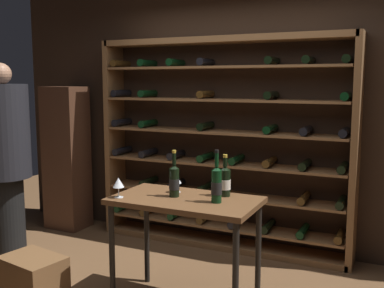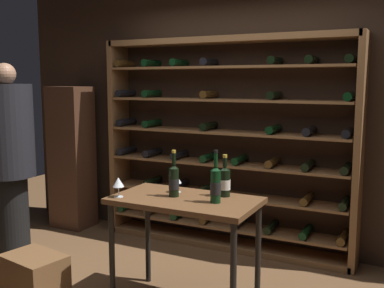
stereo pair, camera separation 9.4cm
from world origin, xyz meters
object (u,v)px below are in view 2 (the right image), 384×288
Objects in this scene: wine_rack at (224,146)px; person_guest_plum_blouse at (9,153)px; wine_bottle_amber_reserve at (174,180)px; wine_bottle_green_slim at (216,184)px; tasting_table at (185,211)px; display_cabinet at (72,157)px; wine_glass_stemmed_right at (118,183)px; wine_crate at (35,277)px; wine_bottle_gold_foil at (225,181)px; wine_glass_stemmed_center at (176,180)px.

wine_rack is 1.41× the size of person_guest_plum_blouse.
wine_bottle_green_slim reaches higher than wine_bottle_amber_reserve.
display_cabinet is at bearing 151.36° from tasting_table.
wine_bottle_green_slim is 2.52× the size of wine_glass_stemmed_right.
wine_crate is 1.05m from wine_glass_stemmed_right.
display_cabinet is at bearing 157.61° from wine_bottle_gold_foil.
wine_bottle_green_slim is (2.20, -0.13, -0.05)m from person_guest_plum_blouse.
wine_glass_stemmed_center is (0.98, 0.55, 0.77)m from wine_crate.
wine_bottle_green_slim is 0.42m from wine_glass_stemmed_center.
wine_bottle_gold_foil is 2.31× the size of wine_glass_stemmed_center.
wine_bottle_gold_foil is at bearing 93.93° from wine_bottle_green_slim.
wine_glass_stemmed_center is (-0.14, 0.13, 0.20)m from tasting_table.
tasting_table is at bearing -79.47° from wine_rack.
wine_glass_stemmed_center is at bearing 29.12° from wine_crate.
wine_rack is 1.61× the size of display_cabinet.
person_guest_plum_blouse is (-1.95, 0.11, 0.28)m from tasting_table.
wine_bottle_gold_foil is at bearing -66.88° from wine_rack.
display_cabinet is 10.95× the size of wine_glass_stemmed_right.
person_guest_plum_blouse is 5.33× the size of wine_bottle_amber_reserve.
wine_rack is 5.53× the size of wine_crate.
wine_bottle_green_slim is 2.77× the size of wine_glass_stemmed_center.
wine_rack is 2.46× the size of tasting_table.
wine_glass_stemmed_right is at bearing -165.63° from wine_bottle_green_slim.
person_guest_plum_blouse is 1.53m from wine_glass_stemmed_right.
wine_bottle_amber_reserve is at bearing -63.02° from person_guest_plum_blouse.
person_guest_plum_blouse is 4.95× the size of wine_bottle_green_slim.
wine_crate is (0.82, -0.53, -0.86)m from person_guest_plum_blouse.
wine_rack reaches higher than wine_bottle_gold_foil.
person_guest_plum_blouse reaches higher than display_cabinet.
wine_bottle_amber_reserve is (0.15, -1.32, -0.08)m from wine_rack.
tasting_table is 3.42× the size of wine_bottle_gold_foil.
wine_rack is 1.43m from wine_bottle_green_slim.
wine_bottle_gold_foil is at bearing -22.39° from display_cabinet.
wine_glass_stemmed_right is (-0.36, -0.20, -0.02)m from wine_bottle_amber_reserve.
display_cabinet is at bearing 152.48° from wine_glass_stemmed_center.
wine_bottle_amber_reserve reaches higher than tasting_table.
wine_rack reaches higher than wine_glass_stemmed_right.
wine_bottle_gold_foil is at bearing 28.28° from wine_bottle_amber_reserve.
wine_crate is at bearing -161.69° from wine_glass_stemmed_right.
wine_bottle_green_slim reaches higher than wine_glass_stemmed_center.
display_cabinet is at bearing 38.93° from person_guest_plum_blouse.
wine_bottle_amber_reserve is at bearing 22.32° from wine_crate.
person_guest_plum_blouse is 5.93× the size of wine_bottle_gold_foil.
wine_bottle_gold_foil is at bearing 8.37° from wine_glass_stemmed_center.
display_cabinet is 2.32m from wine_bottle_amber_reserve.
person_guest_plum_blouse is 1.07m from display_cabinet.
wine_bottle_gold_foil is 0.39m from wine_glass_stemmed_center.
wine_crate is at bearing -163.70° from wine_bottle_green_slim.
tasting_table is at bearing -62.94° from person_guest_plum_blouse.
wine_crate is 1.52× the size of wine_bottle_gold_foil.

